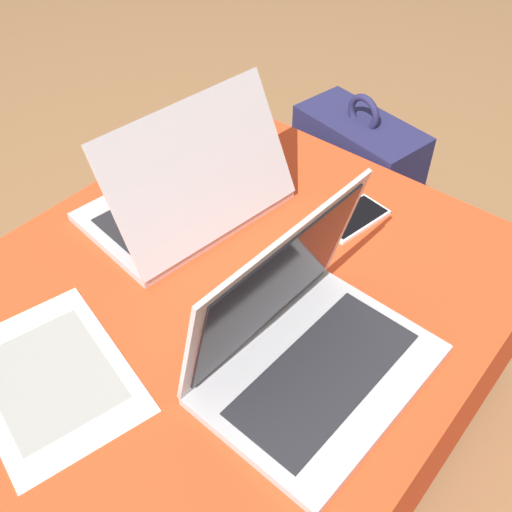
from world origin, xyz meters
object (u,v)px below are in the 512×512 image
Objects in this scene: laptop_near at (305,344)px; laptop_far at (189,193)px; backpack at (355,189)px; paper_sheet at (51,377)px; cell_phone at (354,218)px.

laptop_near is 0.41m from laptop_far.
backpack is 1.36× the size of paper_sheet.
cell_phone is at bearing 133.03° from laptop_far.
laptop_far reaches higher than backpack.
backpack is at bearing 177.08° from laptop_far.
backpack is (0.50, -0.09, -0.24)m from laptop_far.
backpack reaches higher than cell_phone.
laptop_near is 0.77× the size of backpack.
laptop_far is at bearing -134.10° from cell_phone.
laptop_far is 0.86× the size of backpack.
laptop_near is 0.36m from cell_phone.
laptop_near is 0.75m from backpack.
laptop_far is 0.42m from paper_sheet.
laptop_far is at bearing 70.82° from laptop_near.
cell_phone is 0.32× the size of backpack.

